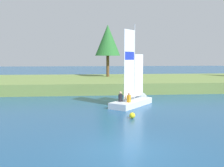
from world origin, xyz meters
TOP-DOWN VIEW (x-y plane):
  - ground_plane at (0.00, 0.00)m, footprint 200.00×200.00m
  - shore_bank at (0.00, 23.20)m, footprint 80.00×14.96m
  - shoreline_tree_midleft at (1.40, 25.74)m, footprint 3.36×3.36m
  - sailboat at (2.37, 10.53)m, footprint 4.16×4.66m
  - channel_buoy at (1.19, 5.63)m, footprint 0.37×0.37m

SIDE VIEW (x-z plane):
  - ground_plane at x=0.00m, z-range 0.00..0.00m
  - channel_buoy at x=1.19m, z-range 0.00..0.37m
  - sailboat at x=2.37m, z-range -2.92..3.85m
  - shore_bank at x=0.00m, z-range 0.00..1.15m
  - shoreline_tree_midleft at x=1.40m, z-range 2.52..9.44m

